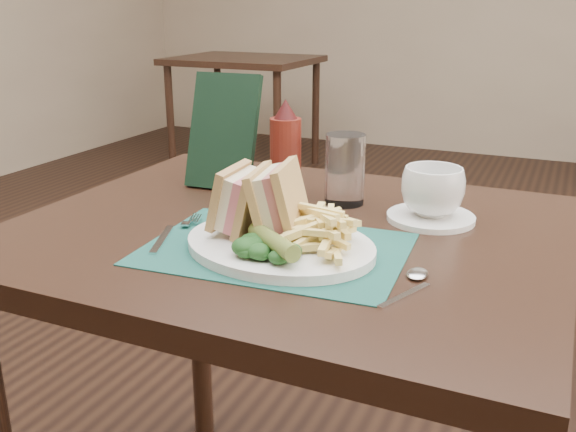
% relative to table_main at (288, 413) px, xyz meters
% --- Properties ---
extents(floor, '(7.00, 7.00, 0.00)m').
position_rel_table_main_xyz_m(floor, '(0.00, 0.50, -0.38)').
color(floor, black).
rests_on(floor, ground).
extents(wall_back, '(6.00, 0.00, 6.00)m').
position_rel_table_main_xyz_m(wall_back, '(0.00, 4.00, -0.38)').
color(wall_back, tan).
rests_on(wall_back, ground).
extents(table_main, '(0.90, 0.75, 0.75)m').
position_rel_table_main_xyz_m(table_main, '(0.00, 0.00, 0.00)').
color(table_main, black).
rests_on(table_main, ground).
extents(table_bg_left, '(0.90, 0.75, 0.75)m').
position_rel_table_main_xyz_m(table_bg_left, '(-1.63, 2.90, 0.00)').
color(table_bg_left, black).
rests_on(table_bg_left, ground).
extents(placemat, '(0.41, 0.30, 0.00)m').
position_rel_table_main_xyz_m(placemat, '(0.03, -0.11, 0.38)').
color(placemat, '#174B41').
rests_on(placemat, table_main).
extents(plate, '(0.34, 0.29, 0.01)m').
position_rel_table_main_xyz_m(plate, '(0.04, -0.11, 0.38)').
color(plate, white).
rests_on(plate, placemat).
extents(sandwich_half_a, '(0.08, 0.11, 0.10)m').
position_rel_table_main_xyz_m(sandwich_half_a, '(-0.05, -0.10, 0.44)').
color(sandwich_half_a, tan).
rests_on(sandwich_half_a, plate).
extents(sandwich_half_b, '(0.10, 0.13, 0.11)m').
position_rel_table_main_xyz_m(sandwich_half_b, '(0.00, -0.09, 0.45)').
color(sandwich_half_b, tan).
rests_on(sandwich_half_b, plate).
extents(kale_garnish, '(0.11, 0.08, 0.03)m').
position_rel_table_main_xyz_m(kale_garnish, '(0.05, -0.18, 0.41)').
color(kale_garnish, '#143915').
rests_on(kale_garnish, plate).
extents(pickle_spear, '(0.11, 0.09, 0.03)m').
position_rel_table_main_xyz_m(pickle_spear, '(0.06, -0.17, 0.41)').
color(pickle_spear, '#596B28').
rests_on(pickle_spear, plate).
extents(fries_pile, '(0.18, 0.20, 0.06)m').
position_rel_table_main_xyz_m(fries_pile, '(0.10, -0.10, 0.42)').
color(fries_pile, '#FAE07D').
rests_on(fries_pile, plate).
extents(fork, '(0.09, 0.17, 0.01)m').
position_rel_table_main_xyz_m(fork, '(-0.15, -0.12, 0.38)').
color(fork, silver).
rests_on(fork, placemat).
extents(spoon, '(0.09, 0.15, 0.01)m').
position_rel_table_main_xyz_m(spoon, '(0.25, -0.17, 0.38)').
color(spoon, silver).
rests_on(spoon, table_main).
extents(saucer, '(0.20, 0.20, 0.01)m').
position_rel_table_main_xyz_m(saucer, '(0.21, 0.12, 0.38)').
color(saucer, white).
rests_on(saucer, table_main).
extents(coffee_cup, '(0.14, 0.14, 0.08)m').
position_rel_table_main_xyz_m(coffee_cup, '(0.21, 0.12, 0.43)').
color(coffee_cup, white).
rests_on(coffee_cup, saucer).
extents(drinking_glass, '(0.09, 0.09, 0.13)m').
position_rel_table_main_xyz_m(drinking_glass, '(0.05, 0.15, 0.44)').
color(drinking_glass, white).
rests_on(drinking_glass, table_main).
extents(ketchup_bottle, '(0.07, 0.07, 0.19)m').
position_rel_table_main_xyz_m(ketchup_bottle, '(-0.07, 0.15, 0.47)').
color(ketchup_bottle, '#59170F').
rests_on(ketchup_bottle, table_main).
extents(check_presenter, '(0.14, 0.09, 0.22)m').
position_rel_table_main_xyz_m(check_presenter, '(-0.21, 0.17, 0.49)').
color(check_presenter, black).
rests_on(check_presenter, table_main).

